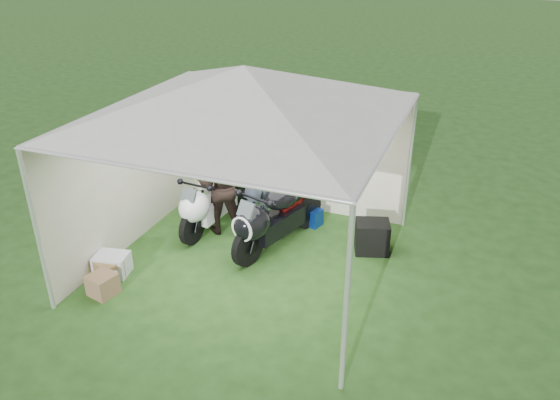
# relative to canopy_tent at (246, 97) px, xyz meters

# --- Properties ---
(ground) EXTENTS (80.00, 80.00, 0.00)m
(ground) POSITION_rel_canopy_tent_xyz_m (0.00, -0.03, -2.58)
(ground) COLOR #214516
(ground) RESTS_ON ground
(canopy_tent) EXTENTS (5.66, 5.66, 3.00)m
(canopy_tent) POSITION_rel_canopy_tent_xyz_m (0.00, 0.00, 0.00)
(canopy_tent) COLOR silver
(canopy_tent) RESTS_ON ground
(motorcycle_white) EXTENTS (0.57, 2.00, 0.99)m
(motorcycle_white) POSITION_rel_canopy_tent_xyz_m (-1.01, 0.73, -2.03)
(motorcycle_white) COLOR black
(motorcycle_white) RESTS_ON ground
(motorcycle_black) EXTENTS (0.92, 2.10, 1.06)m
(motorcycle_black) POSITION_rel_canopy_tent_xyz_m (0.21, 0.49, -1.98)
(motorcycle_black) COLOR black
(motorcycle_black) RESTS_ON ground
(paddock_stand) EXTENTS (0.46, 0.36, 0.30)m
(paddock_stand) POSITION_rel_canopy_tent_xyz_m (0.49, 1.43, -2.42)
(paddock_stand) COLOR #113BB7
(paddock_stand) RESTS_ON ground
(person_dark_jacket) EXTENTS (0.96, 0.85, 1.67)m
(person_dark_jacket) POSITION_rel_canopy_tent_xyz_m (-0.81, 0.71, -1.74)
(person_dark_jacket) COLOR black
(person_dark_jacket) RESTS_ON ground
(person_blue_jacket) EXTENTS (0.67, 0.72, 1.65)m
(person_blue_jacket) POSITION_rel_canopy_tent_xyz_m (-0.40, 1.22, -1.75)
(person_blue_jacket) COLOR slate
(person_blue_jacket) RESTS_ON ground
(equipment_box) EXTENTS (0.61, 0.55, 0.51)m
(equipment_box) POSITION_rel_canopy_tent_xyz_m (1.68, 0.94, -2.32)
(equipment_box) COLOR black
(equipment_box) RESTS_ON ground
(crate_0) EXTENTS (0.54, 0.45, 0.32)m
(crate_0) POSITION_rel_canopy_tent_xyz_m (-1.75, -1.06, -2.42)
(crate_0) COLOR silver
(crate_0) RESTS_ON ground
(crate_1) EXTENTS (0.41, 0.41, 0.31)m
(crate_1) POSITION_rel_canopy_tent_xyz_m (-1.56, -1.53, -2.42)
(crate_1) COLOR #826043
(crate_1) RESTS_ON ground
(crate_2) EXTENTS (0.39, 0.36, 0.23)m
(crate_2) POSITION_rel_canopy_tent_xyz_m (-1.59, -1.43, -2.46)
(crate_2) COLOR silver
(crate_2) RESTS_ON ground
(crate_3) EXTENTS (0.51, 0.44, 0.29)m
(crate_3) POSITION_rel_canopy_tent_xyz_m (-1.75, -1.17, -2.43)
(crate_3) COLOR brown
(crate_3) RESTS_ON ground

